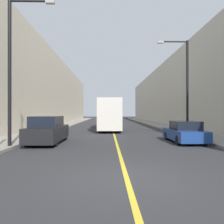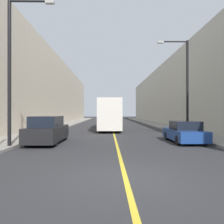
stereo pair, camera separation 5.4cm
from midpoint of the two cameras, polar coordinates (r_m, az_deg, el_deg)
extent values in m
plane|color=#2D2D30|center=(7.16, 3.72, -16.74)|extent=(200.00, 200.00, 0.00)
cube|color=gray|center=(37.49, -11.28, -3.10)|extent=(2.84, 72.00, 0.16)
cube|color=gray|center=(37.71, 11.02, -3.08)|extent=(2.84, 72.00, 0.16)
cube|color=beige|center=(38.37, -16.33, 5.31)|extent=(4.00, 72.00, 11.31)
cube|color=#B7B2A3|center=(38.64, 16.00, 4.59)|extent=(4.00, 72.00, 10.39)
cube|color=gold|center=(36.90, -0.10, -3.27)|extent=(0.16, 72.00, 0.01)
cube|color=silver|center=(25.60, -0.63, -0.49)|extent=(2.43, 10.01, 3.19)
cube|color=black|center=(20.62, -0.54, 0.97)|extent=(2.07, 0.04, 1.44)
cylinder|color=black|center=(22.56, -2.99, -4.14)|extent=(0.54, 0.91, 0.91)
cylinder|color=black|center=(22.57, 1.84, -4.13)|extent=(0.54, 0.91, 0.91)
cylinder|color=black|center=(28.75, -2.56, -3.26)|extent=(0.54, 0.91, 0.91)
cylinder|color=black|center=(28.76, 1.23, -3.26)|extent=(0.54, 0.91, 0.91)
cube|color=black|center=(15.17, -16.33, -5.34)|extent=(1.88, 4.78, 0.91)
cube|color=black|center=(14.89, -16.57, -2.36)|extent=(1.66, 2.63, 0.68)
cube|color=black|center=(12.91, -19.12, -5.55)|extent=(1.60, 0.04, 0.41)
cylinder|color=black|center=(14.03, -20.87, -7.09)|extent=(0.41, 0.68, 0.68)
cylinder|color=black|center=(13.60, -14.99, -7.31)|extent=(0.41, 0.68, 0.68)
cylinder|color=black|center=(16.82, -17.41, -5.92)|extent=(0.41, 0.68, 0.68)
cylinder|color=black|center=(16.47, -12.48, -6.05)|extent=(0.41, 0.68, 0.68)
cube|color=navy|center=(15.82, 18.42, -5.60)|extent=(1.89, 4.26, 0.69)
cube|color=black|center=(15.57, 18.68, -3.33)|extent=(1.66, 1.92, 0.59)
cube|color=black|center=(13.85, 21.32, -5.88)|extent=(1.61, 0.04, 0.31)
cylinder|color=black|center=(14.36, 17.39, -7.04)|extent=(0.42, 0.62, 0.62)
cylinder|color=black|center=(14.89, 22.82, -6.79)|extent=(0.42, 0.62, 0.62)
cylinder|color=black|center=(16.88, 14.54, -6.00)|extent=(0.42, 0.62, 0.62)
cylinder|color=black|center=(17.33, 19.27, -5.85)|extent=(0.42, 0.62, 0.62)
cylinder|color=black|center=(13.82, -25.13, 9.33)|extent=(0.20, 0.20, 8.31)
cylinder|color=black|center=(14.64, -20.60, 25.46)|extent=(2.28, 0.12, 0.12)
cube|color=#999993|center=(14.31, -15.81, 25.87)|extent=(0.50, 0.24, 0.16)
cylinder|color=black|center=(19.58, 19.17, 6.03)|extent=(0.20, 0.20, 7.96)
cylinder|color=black|center=(20.01, 15.95, 17.26)|extent=(2.28, 0.12, 0.12)
cube|color=#999993|center=(19.71, 12.62, 17.38)|extent=(0.50, 0.24, 0.16)
camera|label=1|loc=(0.03, -89.92, 0.00)|focal=35.00mm
camera|label=2|loc=(0.03, 90.08, 0.00)|focal=35.00mm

